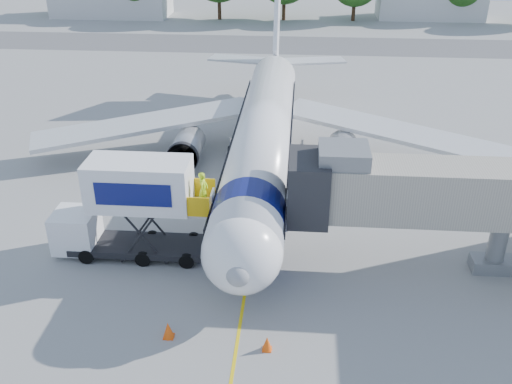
{
  "coord_description": "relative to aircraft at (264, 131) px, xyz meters",
  "views": [
    {
      "loc": [
        2.3,
        -32.08,
        17.15
      ],
      "look_at": [
        0.18,
        -5.42,
        3.2
      ],
      "focal_mm": 40.0,
      "sensor_mm": 36.0,
      "label": 1
    }
  ],
  "objects": [
    {
      "name": "ground",
      "position": [
        0.0,
        -4.12,
        -2.95
      ],
      "size": [
        160.0,
        160.0,
        0.0
      ],
      "primitive_type": "plane",
      "color": "#999996",
      "rests_on": "ground"
    },
    {
      "name": "guidance_line",
      "position": [
        0.0,
        -4.12,
        -2.94
      ],
      "size": [
        0.15,
        70.0,
        0.01
      ],
      "primitive_type": "cube",
      "color": "yellow",
      "rests_on": "ground"
    },
    {
      "name": "taxiway_strip",
      "position": [
        0.0,
        37.88,
        -2.94
      ],
      "size": [
        120.0,
        10.0,
        0.01
      ],
      "primitive_type": "cube",
      "color": "#59595B",
      "rests_on": "ground"
    },
    {
      "name": "aircraft",
      "position": [
        0.0,
        0.0,
        0.0
      ],
      "size": [
        34.17,
        37.73,
        11.35
      ],
      "color": "white",
      "rests_on": "ground"
    },
    {
      "name": "jet_bridge",
      "position": [
        7.99,
        -11.12,
        1.39
      ],
      "size": [
        13.9,
        3.2,
        6.6
      ],
      "color": "#AAA491",
      "rests_on": "ground"
    },
    {
      "name": "catering_hiloader",
      "position": [
        -6.26,
        -11.12,
        -0.19
      ],
      "size": [
        8.5,
        2.44,
        5.5
      ],
      "color": "black",
      "rests_on": "ground"
    },
    {
      "name": "safety_cone_a",
      "position": [
        1.31,
        -17.85,
        -2.62
      ],
      "size": [
        0.43,
        0.43,
        0.69
      ],
      "color": "#F3510C",
      "rests_on": "ground"
    },
    {
      "name": "safety_cone_b",
      "position": [
        -3.02,
        -17.41,
        -2.57
      ],
      "size": [
        0.5,
        0.5,
        0.79
      ],
      "color": "#F3510C",
      "rests_on": "ground"
    },
    {
      "name": "outbuilding_right",
      "position": [
        22.0,
        57.88,
        -0.29
      ],
      "size": [
        16.4,
        7.4,
        5.3
      ],
      "color": "silver",
      "rests_on": "ground"
    }
  ]
}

